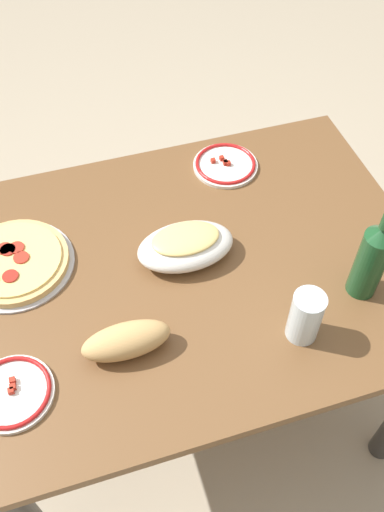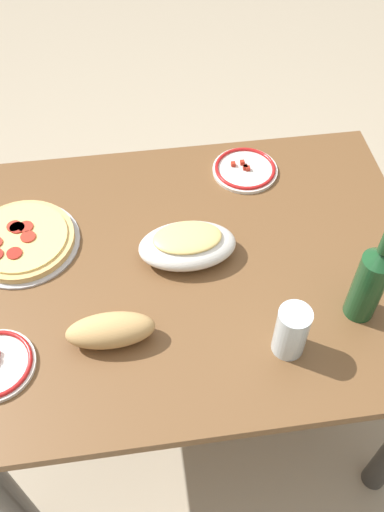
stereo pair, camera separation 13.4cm
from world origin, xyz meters
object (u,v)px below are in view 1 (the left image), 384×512
wine_bottle (372,258)px  pepperoni_pizza (15,262)px  dining_table (192,292)px  baked_pasta_dish (186,245)px  side_plate_near (12,393)px  water_glass (305,316)px  side_plate_far (225,164)px  bread_loaf (126,341)px

wine_bottle → pepperoni_pizza: bearing=-21.9°
dining_table → baked_pasta_dish: (0.01, -0.03, 0.16)m
dining_table → side_plate_near: size_ratio=6.61×
pepperoni_pizza → baked_pasta_dish: (-0.41, 0.09, 0.03)m
pepperoni_pizza → water_glass: size_ratio=2.13×
water_glass → side_plate_near: (0.63, -0.04, -0.06)m
wine_bottle → side_plate_far: wine_bottle is taller
pepperoni_pizza → water_glass: (-0.59, 0.38, 0.05)m
wine_bottle → side_plate_near: (0.82, 0.03, -0.11)m
side_plate_near → bread_loaf: (-0.25, -0.03, 0.03)m
dining_table → pepperoni_pizza: bearing=-16.4°
wine_bottle → baked_pasta_dish: bearing=-30.7°
wine_bottle → water_glass: 0.20m
baked_pasta_dish → bread_loaf: (0.20, 0.22, -0.00)m
dining_table → side_plate_far: (-0.19, -0.31, 0.13)m
water_glass → dining_table: bearing=-56.0°
dining_table → side_plate_near: (0.46, 0.22, 0.13)m
bread_loaf → dining_table: bearing=-137.8°
dining_table → wine_bottle: size_ratio=4.02×
baked_pasta_dish → side_plate_far: 0.34m
bread_loaf → side_plate_near: bearing=7.5°
wine_bottle → side_plate_far: 0.53m
baked_pasta_dish → side_plate_near: size_ratio=1.37×
dining_table → side_plate_far: bearing=-122.4°
side_plate_near → dining_table: bearing=-154.4°
pepperoni_pizza → wine_bottle: bearing=158.1°
side_plate_near → water_glass: bearing=176.3°
wine_bottle → water_glass: size_ratio=2.13×
wine_bottle → bread_loaf: (0.57, -0.00, -0.08)m
wine_bottle → water_glass: (0.19, 0.07, -0.05)m
pepperoni_pizza → side_plate_far: bearing=-163.2°
dining_table → pepperoni_pizza: 0.45m
baked_pasta_dish → pepperoni_pizza: bearing=-12.8°
pepperoni_pizza → side_plate_far: size_ratio=1.56×
pepperoni_pizza → side_plate_near: bearing=83.0°
side_plate_far → bread_loaf: bearing=51.0°
bread_loaf → baked_pasta_dish: bearing=-132.5°
dining_table → bread_loaf: 0.32m
pepperoni_pizza → wine_bottle: wine_bottle is taller
dining_table → wine_bottle: (-0.36, 0.19, 0.24)m
side_plate_near → side_plate_far: 0.84m
pepperoni_pizza → baked_pasta_dish: bearing=167.2°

